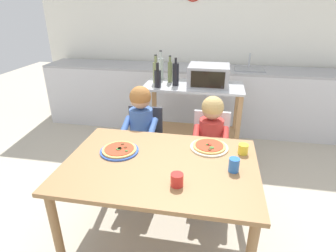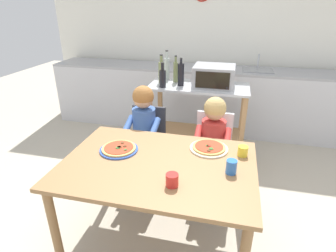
# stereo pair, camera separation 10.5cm
# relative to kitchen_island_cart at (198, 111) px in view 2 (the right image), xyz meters

# --- Properties ---
(ground_plane) EXTENTS (10.69, 10.69, 0.00)m
(ground_plane) POSITION_rel_kitchen_island_cart_xyz_m (-0.09, -0.34, -0.61)
(ground_plane) COLOR #B7AD99
(back_wall_tiled) EXTENTS (4.89, 0.14, 2.70)m
(back_wall_tiled) POSITION_rel_kitchen_island_cart_xyz_m (-0.09, 1.32, 0.75)
(back_wall_tiled) COLOR white
(back_wall_tiled) RESTS_ON ground
(kitchen_counter) EXTENTS (4.40, 0.60, 1.11)m
(kitchen_counter) POSITION_rel_kitchen_island_cart_xyz_m (-0.09, 0.91, -0.15)
(kitchen_counter) COLOR silver
(kitchen_counter) RESTS_ON ground
(kitchen_island_cart) EXTENTS (1.11, 0.53, 0.91)m
(kitchen_island_cart) POSITION_rel_kitchen_island_cart_xyz_m (0.00, 0.00, 0.00)
(kitchen_island_cart) COLOR #B7BABF
(kitchen_island_cart) RESTS_ON ground
(toaster_oven) EXTENTS (0.44, 0.38, 0.23)m
(toaster_oven) POSITION_rel_kitchen_island_cart_xyz_m (0.16, 0.01, 0.42)
(toaster_oven) COLOR #999BA0
(toaster_oven) RESTS_ON kitchen_island_cart
(bottle_dark_olive_oil) EXTENTS (0.05, 0.05, 0.31)m
(bottle_dark_olive_oil) POSITION_rel_kitchen_island_cart_xyz_m (-0.29, 0.08, 0.43)
(bottle_dark_olive_oil) COLOR olive
(bottle_dark_olive_oil) RESTS_ON kitchen_island_cart
(bottle_tall_green_wine) EXTENTS (0.07, 0.07, 0.32)m
(bottle_tall_green_wine) POSITION_rel_kitchen_island_cart_xyz_m (-0.44, 0.01, 0.43)
(bottle_tall_green_wine) COLOR olive
(bottle_tall_green_wine) RESTS_ON kitchen_island_cart
(bottle_squat_spirits) EXTENTS (0.07, 0.07, 0.27)m
(bottle_squat_spirits) POSITION_rel_kitchen_island_cart_xyz_m (-0.38, -0.16, 0.41)
(bottle_squat_spirits) COLOR black
(bottle_squat_spirits) RESTS_ON kitchen_island_cart
(bottle_brown_beer) EXTENTS (0.07, 0.07, 0.31)m
(bottle_brown_beer) POSITION_rel_kitchen_island_cart_xyz_m (-0.20, -0.05, 0.43)
(bottle_brown_beer) COLOR black
(bottle_brown_beer) RESTS_ON kitchen_island_cart
(bottle_clear_vinegar) EXTENTS (0.07, 0.07, 0.34)m
(bottle_clear_vinegar) POSITION_rel_kitchen_island_cart_xyz_m (-0.42, 0.18, 0.44)
(bottle_clear_vinegar) COLOR #ADB7B2
(bottle_clear_vinegar) RESTS_ON kitchen_island_cart
(dining_table) EXTENTS (1.35, 0.94, 0.74)m
(dining_table) POSITION_rel_kitchen_island_cart_xyz_m (-0.09, -1.41, 0.04)
(dining_table) COLOR olive
(dining_table) RESTS_ON ground
(dining_chair_left) EXTENTS (0.36, 0.36, 0.81)m
(dining_chair_left) POSITION_rel_kitchen_island_cart_xyz_m (-0.42, -0.64, -0.13)
(dining_chair_left) COLOR #333338
(dining_chair_left) RESTS_ON ground
(dining_chair_right) EXTENTS (0.36, 0.36, 0.81)m
(dining_chair_right) POSITION_rel_kitchen_island_cart_xyz_m (0.24, -0.65, -0.13)
(dining_chair_right) COLOR silver
(dining_chair_right) RESTS_ON ground
(child_in_blue_striped_shirt) EXTENTS (0.32, 0.42, 1.05)m
(child_in_blue_striped_shirt) POSITION_rel_kitchen_island_cart_xyz_m (-0.42, -0.76, 0.08)
(child_in_blue_striped_shirt) COLOR #424C6B
(child_in_blue_striped_shirt) RESTS_ON ground
(child_in_red_shirt) EXTENTS (0.32, 0.42, 1.00)m
(child_in_red_shirt) POSITION_rel_kitchen_island_cart_xyz_m (0.24, -0.77, 0.05)
(child_in_red_shirt) COLOR #424C6B
(child_in_red_shirt) RESTS_ON ground
(pizza_plate_blue_rimmed) EXTENTS (0.29, 0.29, 0.03)m
(pizza_plate_blue_rimmed) POSITION_rel_kitchen_island_cart_xyz_m (-0.42, -1.31, 0.15)
(pizza_plate_blue_rimmed) COLOR #3356B7
(pizza_plate_blue_rimmed) RESTS_ON dining_table
(pizza_plate_cream) EXTENTS (0.29, 0.29, 0.03)m
(pizza_plate_cream) POSITION_rel_kitchen_island_cart_xyz_m (0.24, -1.13, 0.15)
(pizza_plate_cream) COLOR beige
(pizza_plate_cream) RESTS_ON dining_table
(drinking_cup_yellow) EXTENTS (0.07, 0.07, 0.08)m
(drinking_cup_yellow) POSITION_rel_kitchen_island_cart_xyz_m (0.49, -1.17, 0.17)
(drinking_cup_yellow) COLOR yellow
(drinking_cup_yellow) RESTS_ON dining_table
(drinking_cup_blue) EXTENTS (0.07, 0.07, 0.10)m
(drinking_cup_blue) POSITION_rel_kitchen_island_cart_xyz_m (0.41, -1.42, 0.18)
(drinking_cup_blue) COLOR blue
(drinking_cup_blue) RESTS_ON dining_table
(drinking_cup_red) EXTENTS (0.08, 0.08, 0.08)m
(drinking_cup_red) POSITION_rel_kitchen_island_cart_xyz_m (0.07, -1.64, 0.17)
(drinking_cup_red) COLOR red
(drinking_cup_red) RESTS_ON dining_table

